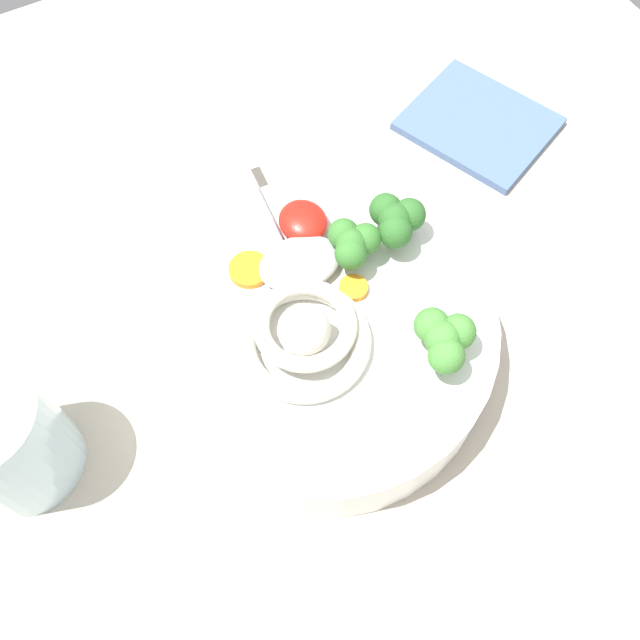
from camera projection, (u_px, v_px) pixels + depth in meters
table_slab at (313, 336)px, 55.96cm from camera, size 92.78×92.78×4.29cm
soup_bowl at (320, 337)px, 50.42cm from camera, size 24.86×24.86×5.42cm
noodle_pile at (305, 334)px, 46.20cm from camera, size 9.93×9.73×3.99cm
soup_spoon at (289, 250)px, 49.87cm from camera, size 17.45×6.41×1.60cm
chili_sauce_dollop at (303, 221)px, 50.92cm from camera, size 3.91×3.52×1.76cm
broccoli_floret_far at (354, 244)px, 48.42cm from camera, size 4.40×3.79×3.48cm
broccoli_floret_front at (397, 220)px, 49.19cm from camera, size 4.71×4.05×3.72cm
broccoli_floret_center at (444, 338)px, 44.84cm from camera, size 4.71×4.05×3.72cm
carrot_slice_extra_b at (249, 270)px, 49.70cm from camera, size 2.95×2.95×0.54cm
carrot_slice_rear at (353, 288)px, 48.99cm from camera, size 2.04×2.04×0.54cm
drinking_glass at (3, 441)px, 44.65cm from camera, size 7.79×7.79×9.66cm
folded_napkin at (478, 124)px, 63.21cm from camera, size 15.28×14.33×0.80cm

